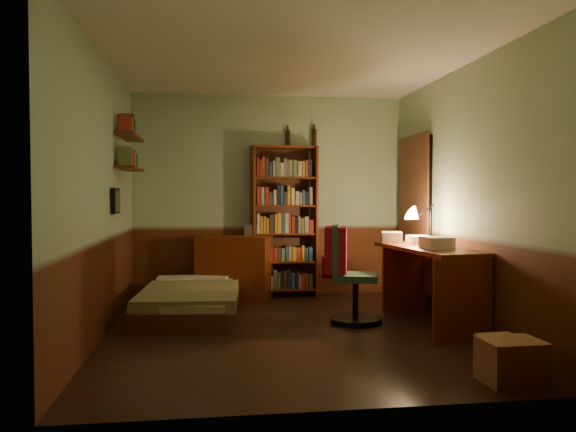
{
  "coord_description": "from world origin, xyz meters",
  "views": [
    {
      "loc": [
        -0.76,
        -5.28,
        1.3
      ],
      "look_at": [
        0.0,
        0.25,
        1.1
      ],
      "focal_mm": 35.0,
      "sensor_mm": 36.0,
      "label": 1
    }
  ],
  "objects": [
    {
      "name": "paper_stack",
      "position": [
        1.21,
        0.66,
        0.85
      ],
      "size": [
        0.29,
        0.34,
        0.12
      ],
      "primitive_type": "cube",
      "rotation": [
        0.0,
        0.0,
        -0.27
      ],
      "color": "silver",
      "rests_on": "desk"
    },
    {
      "name": "door_trim",
      "position": [
        1.69,
        1.3,
        1.0
      ],
      "size": [
        0.02,
        0.98,
        2.08
      ],
      "primitive_type": "cube",
      "color": "#422213",
      "rests_on": "ground"
    },
    {
      "name": "floor",
      "position": [
        0.0,
        0.0,
        -0.01
      ],
      "size": [
        3.5,
        4.0,
        0.02
      ],
      "primitive_type": "cube",
      "color": "black",
      "rests_on": "ground"
    },
    {
      "name": "cardboard_box_b",
      "position": [
        1.46,
        -1.23,
        0.11
      ],
      "size": [
        0.32,
        0.27,
        0.21
      ],
      "primitive_type": "cube",
      "rotation": [
        0.0,
        0.0,
        0.08
      ],
      "color": "#9E704B",
      "rests_on": "ground"
    },
    {
      "name": "doorway",
      "position": [
        1.72,
        1.3,
        1.0
      ],
      "size": [
        0.06,
        0.9,
        2.0
      ],
      "primitive_type": "cube",
      "color": "black",
      "rests_on": "ground"
    },
    {
      "name": "cardboard_box_a",
      "position": [
        1.3,
        -1.67,
        0.15
      ],
      "size": [
        0.41,
        0.33,
        0.3
      ],
      "primitive_type": "cube",
      "rotation": [
        0.0,
        0.0,
        0.03
      ],
      "color": "#9E704B",
      "rests_on": "ground"
    },
    {
      "name": "ceiling",
      "position": [
        0.0,
        0.0,
        2.61
      ],
      "size": [
        3.5,
        4.0,
        0.02
      ],
      "primitive_type": "cube",
      "color": "silver",
      "rests_on": "wall_back"
    },
    {
      "name": "wall_right",
      "position": [
        1.76,
        0.0,
        1.3
      ],
      "size": [
        0.02,
        4.0,
        2.6
      ],
      "primitive_type": "cube",
      "color": "#95B38F",
      "rests_on": "ground"
    },
    {
      "name": "wall_shelf_upper",
      "position": [
        -1.64,
        1.1,
        1.95
      ],
      "size": [
        0.2,
        0.9,
        0.03
      ],
      "primitive_type": "cube",
      "color": "#58210B",
      "rests_on": "wall_left"
    },
    {
      "name": "office_chair",
      "position": [
        0.7,
        0.27,
        0.44
      ],
      "size": [
        0.53,
        0.49,
        0.89
      ],
      "primitive_type": "cube",
      "rotation": [
        0.0,
        0.0,
        -0.27
      ],
      "color": "#30573C",
      "rests_on": "ground"
    },
    {
      "name": "bottle_right",
      "position": [
        0.58,
        1.96,
        2.05
      ],
      "size": [
        0.07,
        0.07,
        0.24
      ],
      "primitive_type": "cylinder",
      "rotation": [
        0.0,
        0.0,
        0.22
      ],
      "color": "black",
      "rests_on": "bookshelf"
    },
    {
      "name": "desk_lamp",
      "position": [
        1.62,
        0.57,
        1.1
      ],
      "size": [
        0.21,
        0.21,
        0.63
      ],
      "primitive_type": "cone",
      "rotation": [
        0.0,
        0.0,
        0.14
      ],
      "color": "black",
      "rests_on": "desk"
    },
    {
      "name": "wall_front",
      "position": [
        0.0,
        -2.01,
        1.3
      ],
      "size": [
        3.5,
        0.02,
        2.6
      ],
      "primitive_type": "cube",
      "color": "#95B38F",
      "rests_on": "ground"
    },
    {
      "name": "wall_back",
      "position": [
        0.0,
        2.01,
        1.3
      ],
      "size": [
        3.5,
        0.02,
        2.6
      ],
      "primitive_type": "cube",
      "color": "#95B38F",
      "rests_on": "ground"
    },
    {
      "name": "wall_shelf_lower",
      "position": [
        -1.64,
        1.1,
        1.6
      ],
      "size": [
        0.2,
        0.9,
        0.03
      ],
      "primitive_type": "cube",
      "color": "#58210B",
      "rests_on": "wall_left"
    },
    {
      "name": "framed_picture",
      "position": [
        -1.72,
        0.6,
        1.25
      ],
      "size": [
        0.04,
        0.32,
        0.26
      ],
      "primitive_type": "cube",
      "color": "black",
      "rests_on": "wall_left"
    },
    {
      "name": "mini_stereo",
      "position": [
        -0.21,
        1.89,
        0.86
      ],
      "size": [
        0.26,
        0.2,
        0.13
      ],
      "primitive_type": "cube",
      "rotation": [
        0.0,
        0.0,
        -0.04
      ],
      "color": "#B2B2B7",
      "rests_on": "dresser"
    },
    {
      "name": "bookshelf",
      "position": [
        0.17,
        1.85,
        0.97
      ],
      "size": [
        0.85,
        0.35,
        1.94
      ],
      "primitive_type": "cube",
      "rotation": [
        0.0,
        0.0,
        0.12
      ],
      "color": "#58210B",
      "rests_on": "ground"
    },
    {
      "name": "bottle_left",
      "position": [
        0.23,
        1.96,
        2.04
      ],
      "size": [
        0.08,
        0.08,
        0.22
      ],
      "primitive_type": "cylinder",
      "rotation": [
        0.0,
        0.0,
        0.41
      ],
      "color": "black",
      "rests_on": "bookshelf"
    },
    {
      "name": "bed",
      "position": [
        -0.99,
        0.87,
        0.26
      ],
      "size": [
        1.16,
        1.88,
        0.53
      ],
      "primitive_type": "cube",
      "rotation": [
        0.0,
        0.0,
        -0.12
      ],
      "color": "olive",
      "rests_on": "ground"
    },
    {
      "name": "desk",
      "position": [
        1.44,
        0.1,
        0.39
      ],
      "size": [
        0.77,
        1.53,
        0.79
      ],
      "primitive_type": "cube",
      "rotation": [
        0.0,
        0.0,
        0.11
      ],
      "color": "#58210B",
      "rests_on": "ground"
    },
    {
      "name": "dresser",
      "position": [
        -0.47,
        1.76,
        0.4
      ],
      "size": [
        0.99,
        0.71,
        0.8
      ],
      "primitive_type": "cube",
      "rotation": [
        0.0,
        0.0,
        -0.33
      ],
      "color": "#58210B",
      "rests_on": "ground"
    },
    {
      "name": "wall_left",
      "position": [
        -1.76,
        0.0,
        1.3
      ],
      "size": [
        0.02,
        4.0,
        2.6
      ],
      "primitive_type": "cube",
      "color": "#95B38F",
      "rests_on": "ground"
    },
    {
      "name": "red_jacket",
      "position": [
        0.81,
        0.08,
        1.12
      ],
      "size": [
        0.33,
        0.44,
        0.46
      ],
      "primitive_type": "cube",
      "rotation": [
        0.0,
        0.0,
        0.35
      ],
      "color": "#A4111F",
      "rests_on": "office_chair"
    }
  ]
}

